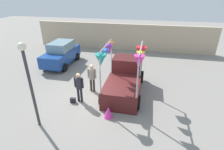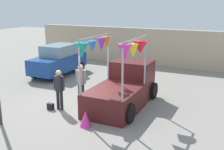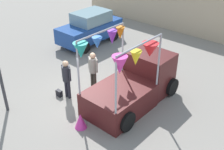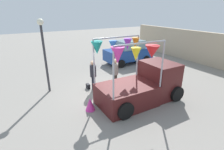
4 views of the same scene
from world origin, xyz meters
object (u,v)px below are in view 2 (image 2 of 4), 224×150
object	(u,v)px
person_vendor	(81,79)
folded_kite_bundle_magenta	(85,119)
vendor_truck	(124,85)
handbag	(50,106)
parked_car	(59,60)
person_customer	(59,86)

from	to	relation	value
person_vendor	folded_kite_bundle_magenta	xyz separation A→B (m)	(1.51, -2.20, -0.76)
vendor_truck	person_vendor	world-z (taller)	vendor_truck
vendor_truck	handbag	distance (m)	3.28
handbag	vendor_truck	bearing A→B (deg)	36.55
person_vendor	handbag	world-z (taller)	person_vendor
vendor_truck	parked_car	xyz separation A→B (m)	(-5.68, 3.08, 0.05)
vendor_truck	person_vendor	bearing A→B (deg)	-165.19
vendor_truck	folded_kite_bundle_magenta	size ratio (longest dim) A/B	6.91
handbag	folded_kite_bundle_magenta	xyz separation A→B (m)	(2.19, -0.80, 0.16)
handbag	parked_car	bearing A→B (deg)	121.97
parked_car	person_customer	distance (m)	5.91
parked_car	person_vendor	size ratio (longest dim) A/B	2.29
handbag	folded_kite_bundle_magenta	world-z (taller)	folded_kite_bundle_magenta
parked_car	person_customer	size ratio (longest dim) A/B	2.33
vendor_truck	folded_kite_bundle_magenta	xyz separation A→B (m)	(-0.38, -2.70, -0.59)
folded_kite_bundle_magenta	person_customer	bearing A→B (deg)	151.53
person_customer	folded_kite_bundle_magenta	world-z (taller)	person_customer
person_customer	person_vendor	world-z (taller)	person_vendor
vendor_truck	person_customer	world-z (taller)	vendor_truck
parked_car	person_vendor	world-z (taller)	parked_car
person_customer	folded_kite_bundle_magenta	xyz separation A→B (m)	(1.84, -1.00, -0.74)
parked_car	folded_kite_bundle_magenta	size ratio (longest dim) A/B	6.67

